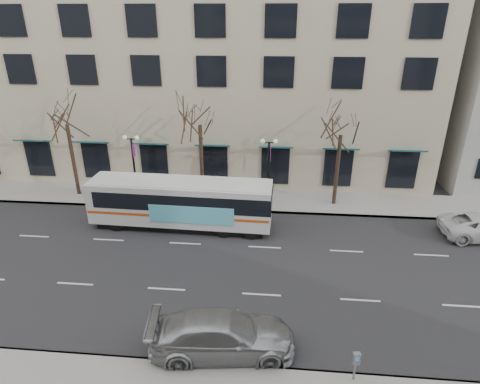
# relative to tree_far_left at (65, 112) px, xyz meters

# --- Properties ---
(ground) EXTENTS (160.00, 160.00, 0.00)m
(ground) POSITION_rel_tree_far_left_xyz_m (10.00, -8.80, -6.70)
(ground) COLOR black
(ground) RESTS_ON ground
(sidewalk_far) EXTENTS (80.00, 4.00, 0.15)m
(sidewalk_far) POSITION_rel_tree_far_left_xyz_m (15.00, 0.20, -6.62)
(sidewalk_far) COLOR gray
(sidewalk_far) RESTS_ON ground
(building_hotel) EXTENTS (40.00, 20.00, 24.00)m
(building_hotel) POSITION_rel_tree_far_left_xyz_m (8.00, 12.20, 5.30)
(building_hotel) COLOR tan
(building_hotel) RESTS_ON ground
(tree_far_left) EXTENTS (3.60, 3.60, 8.34)m
(tree_far_left) POSITION_rel_tree_far_left_xyz_m (0.00, 0.00, 0.00)
(tree_far_left) COLOR black
(tree_far_left) RESTS_ON ground
(tree_far_mid) EXTENTS (3.60, 3.60, 8.55)m
(tree_far_mid) POSITION_rel_tree_far_left_xyz_m (10.00, 0.00, 0.21)
(tree_far_mid) COLOR black
(tree_far_mid) RESTS_ON ground
(tree_far_right) EXTENTS (3.60, 3.60, 8.06)m
(tree_far_right) POSITION_rel_tree_far_left_xyz_m (20.00, 0.00, -0.28)
(tree_far_right) COLOR black
(tree_far_right) RESTS_ON ground
(lamp_post_left) EXTENTS (1.22, 0.45, 5.21)m
(lamp_post_left) POSITION_rel_tree_far_left_xyz_m (5.01, -0.60, -3.75)
(lamp_post_left) COLOR black
(lamp_post_left) RESTS_ON ground
(lamp_post_right) EXTENTS (1.22, 0.45, 5.21)m
(lamp_post_right) POSITION_rel_tree_far_left_xyz_m (15.01, -0.60, -3.75)
(lamp_post_right) COLOR black
(lamp_post_right) RESTS_ON ground
(city_bus) EXTENTS (12.18, 3.02, 3.28)m
(city_bus) POSITION_rel_tree_far_left_xyz_m (9.39, -4.23, -4.91)
(city_bus) COLOR silver
(city_bus) RESTS_ON ground
(silver_car) EXTENTS (6.41, 3.22, 1.79)m
(silver_car) POSITION_rel_tree_far_left_xyz_m (13.50, -15.00, -5.81)
(silver_car) COLOR #9CA0A4
(silver_car) RESTS_ON ground
(pay_station) EXTENTS (0.31, 0.22, 1.34)m
(pay_station) POSITION_rel_tree_far_left_xyz_m (18.80, -16.14, -5.58)
(pay_station) COLOR slate
(pay_station) RESTS_ON sidewalk_near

